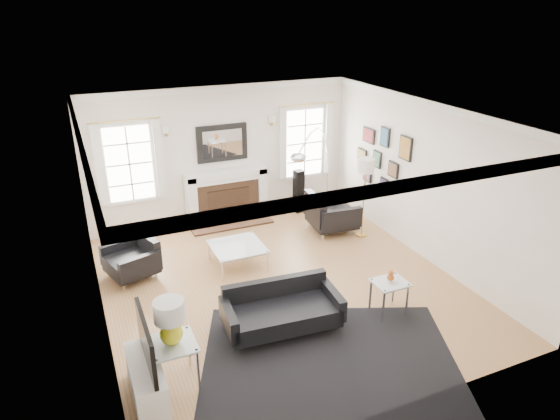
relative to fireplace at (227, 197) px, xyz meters
name	(u,v)px	position (x,y,z in m)	size (l,w,h in m)	color
floor	(281,284)	(0.00, -2.79, -0.54)	(6.00, 6.00, 0.00)	#9E7142
back_wall	(222,154)	(0.00, 0.21, 0.86)	(5.50, 0.04, 2.80)	white
front_wall	(398,308)	(0.00, -5.79, 0.86)	(5.50, 0.04, 2.80)	white
left_wall	(93,238)	(-2.75, -2.79, 0.86)	(0.04, 6.00, 2.80)	white
right_wall	(426,182)	(2.75, -2.79, 0.86)	(0.04, 6.00, 2.80)	white
ceiling	(281,115)	(0.00, -2.79, 2.26)	(5.50, 6.00, 0.02)	white
crown_molding	(281,120)	(0.00, -2.79, 2.20)	(5.50, 6.00, 0.12)	white
fireplace	(227,197)	(0.00, 0.00, 0.00)	(1.70, 0.69, 1.11)	white
mantel_mirror	(222,143)	(0.00, 0.16, 1.11)	(1.05, 0.07, 0.75)	black
window_left	(129,163)	(-1.85, 0.16, 0.92)	(1.24, 0.15, 1.62)	white
window_right	(304,143)	(1.85, 0.16, 0.92)	(1.24, 0.15, 1.62)	white
gallery_wall	(382,155)	(2.72, -1.50, 0.99)	(0.04, 1.73, 1.29)	black
tv_unit	(147,376)	(-2.44, -4.49, -0.21)	(0.35, 1.00, 1.09)	white
area_rug	(331,370)	(-0.25, -4.93, -0.54)	(3.25, 2.71, 0.01)	black
sofa	(281,310)	(-0.47, -3.85, -0.25)	(1.70, 0.89, 0.54)	black
armchair_left	(134,260)	(-2.15, -1.55, -0.23)	(0.95, 1.01, 0.56)	black
armchair_right	(329,214)	(1.72, -1.28, -0.18)	(0.95, 1.03, 0.65)	black
coffee_table	(237,247)	(-0.44, -1.92, -0.18)	(0.88, 0.88, 0.39)	silver
side_table_left	(173,351)	(-2.09, -4.37, -0.06)	(0.54, 0.54, 0.59)	silver
nesting_table	(389,289)	(1.13, -4.18, -0.12)	(0.49, 0.41, 0.54)	silver
gourd_lamp	(170,320)	(-2.09, -4.37, 0.38)	(0.36, 0.36, 0.58)	yellow
orange_vase	(391,276)	(1.13, -4.18, 0.09)	(0.11, 0.11, 0.17)	#B14916
arc_floor_lamp	(314,172)	(1.59, -0.83, 0.59)	(1.47, 1.37, 2.09)	white
stick_floor_lamp	(366,170)	(2.20, -1.75, 0.83)	(0.32, 0.32, 1.59)	gold
speaker_tower	(299,191)	(1.58, -0.14, -0.07)	(0.19, 0.19, 0.95)	black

